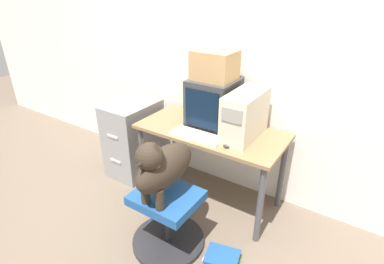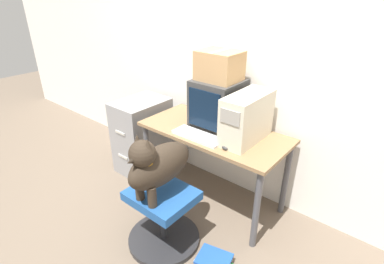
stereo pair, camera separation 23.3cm
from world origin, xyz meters
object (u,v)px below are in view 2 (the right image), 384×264
at_px(keyboard, 198,136).
at_px(pc_tower, 247,118).
at_px(crt_monitor, 218,103).
at_px(book_stack_floor, 214,262).
at_px(office_chair, 163,217).
at_px(filing_cabinet, 143,136).
at_px(dog, 157,164).
at_px(cardboard_box, 219,66).

bearing_deg(keyboard, pc_tower, 33.84).
bearing_deg(crt_monitor, pc_tower, -13.21).
relative_size(crt_monitor, book_stack_floor, 1.48).
xyz_separation_m(office_chair, filing_cabinet, (-0.93, 0.64, 0.16)).
distance_m(pc_tower, office_chair, 1.01).
height_order(keyboard, dog, dog).
xyz_separation_m(office_chair, cardboard_box, (-0.06, 0.77, 1.03)).
bearing_deg(cardboard_box, office_chair, -85.57).
height_order(crt_monitor, filing_cabinet, crt_monitor).
distance_m(cardboard_box, book_stack_floor, 1.50).
bearing_deg(office_chair, dog, -90.00).
xyz_separation_m(pc_tower, keyboard, (-0.32, -0.21, -0.18)).
bearing_deg(dog, crt_monitor, 94.30).
bearing_deg(keyboard, dog, -85.44).
bearing_deg(crt_monitor, cardboard_box, 90.00).
height_order(office_chair, dog, dog).
bearing_deg(dog, book_stack_floor, 10.36).
bearing_deg(dog, pc_tower, 68.94).
relative_size(crt_monitor, keyboard, 0.93).
distance_m(crt_monitor, cardboard_box, 0.33).
distance_m(pc_tower, filing_cabinet, 1.32).
xyz_separation_m(pc_tower, office_chair, (-0.28, -0.69, -0.69)).
height_order(pc_tower, dog, pc_tower).
relative_size(filing_cabinet, cardboard_box, 2.35).
relative_size(office_chair, book_stack_floor, 2.04).
distance_m(keyboard, filing_cabinet, 0.97).
bearing_deg(filing_cabinet, crt_monitor, 8.30).
bearing_deg(cardboard_box, crt_monitor, -90.00).
height_order(office_chair, cardboard_box, cardboard_box).
bearing_deg(office_chair, crt_monitor, 94.45).
relative_size(dog, book_stack_floor, 2.01).
distance_m(crt_monitor, dog, 0.82).
height_order(pc_tower, cardboard_box, cardboard_box).
height_order(cardboard_box, book_stack_floor, cardboard_box).
bearing_deg(filing_cabinet, book_stack_floor, -22.82).
bearing_deg(office_chair, filing_cabinet, 145.57).
distance_m(crt_monitor, book_stack_floor, 1.25).
relative_size(office_chair, cardboard_box, 1.69).
xyz_separation_m(crt_monitor, office_chair, (0.06, -0.77, -0.70)).
bearing_deg(keyboard, crt_monitor, 93.85).
bearing_deg(pc_tower, office_chair, -111.83).
xyz_separation_m(dog, book_stack_floor, (0.45, 0.08, -0.69)).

